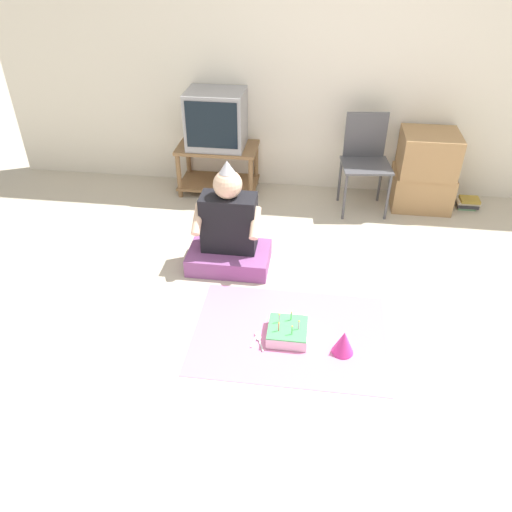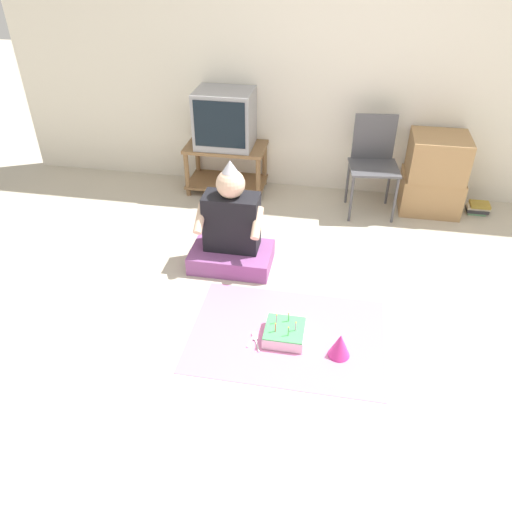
{
  "view_description": "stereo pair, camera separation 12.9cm",
  "coord_description": "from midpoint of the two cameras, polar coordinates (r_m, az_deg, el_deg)",
  "views": [
    {
      "loc": [
        -0.17,
        -2.31,
        2.25
      ],
      "look_at": [
        -0.53,
        0.42,
        0.35
      ],
      "focal_mm": 35.0,
      "sensor_mm": 36.0,
      "label": 1
    },
    {
      "loc": [
        -0.04,
        -2.29,
        2.25
      ],
      "look_at": [
        -0.53,
        0.42,
        0.35
      ],
      "focal_mm": 35.0,
      "sensor_mm": 36.0,
      "label": 2
    }
  ],
  "objects": [
    {
      "name": "tv_stand",
      "position": [
        4.84,
        -5.12,
        10.38
      ],
      "size": [
        0.74,
        0.43,
        0.46
      ],
      "color": "olive",
      "rests_on": "ground_plane"
    },
    {
      "name": "tv",
      "position": [
        4.68,
        -5.4,
        15.29
      ],
      "size": [
        0.52,
        0.41,
        0.51
      ],
      "color": "#99999E",
      "rests_on": "tv_stand"
    },
    {
      "name": "party_cloth",
      "position": [
        3.27,
        2.72,
        -8.89
      ],
      "size": [
        1.24,
        0.89,
        0.01
      ],
      "color": "pink",
      "rests_on": "ground_plane"
    },
    {
      "name": "person_seated",
      "position": [
        3.73,
        -4.11,
        2.67
      ],
      "size": [
        0.61,
        0.4,
        0.85
      ],
      "color": "#8C4C8C",
      "rests_on": "ground_plane"
    },
    {
      "name": "wall_back",
      "position": [
        4.65,
        9.47,
        22.1
      ],
      "size": [
        6.4,
        0.06,
        2.55
      ],
      "color": "silver",
      "rests_on": "ground_plane"
    },
    {
      "name": "cardboard_box_stack",
      "position": [
        4.75,
        17.99,
        9.25
      ],
      "size": [
        0.52,
        0.45,
        0.69
      ],
      "color": "#A87F51",
      "rests_on": "ground_plane"
    },
    {
      "name": "book_pile",
      "position": [
        4.97,
        22.38,
        5.62
      ],
      "size": [
        0.2,
        0.13,
        0.1
      ],
      "color": "#60936B",
      "rests_on": "ground_plane"
    },
    {
      "name": "party_hat_blue",
      "position": [
        3.12,
        8.8,
        -9.73
      ],
      "size": [
        0.14,
        0.14,
        0.16
      ],
      "color": "#CC338C",
      "rests_on": "party_cloth"
    },
    {
      "name": "plastic_spoon_far",
      "position": [
        3.21,
        -0.81,
        -9.53
      ],
      "size": [
        0.07,
        0.14,
        0.01
      ],
      "color": "white",
      "rests_on": "party_cloth"
    },
    {
      "name": "plastic_spoon_near",
      "position": [
        3.24,
        -1.08,
        -9.1
      ],
      "size": [
        0.05,
        0.14,
        0.01
      ],
      "color": "white",
      "rests_on": "party_cloth"
    },
    {
      "name": "ground_plane",
      "position": [
        3.22,
        7.42,
        -10.08
      ],
      "size": [
        16.0,
        16.0,
        0.0
      ],
      "primitive_type": "plane",
      "color": "#BCB29E"
    },
    {
      "name": "folding_chair",
      "position": [
        4.54,
        11.59,
        11.16
      ],
      "size": [
        0.46,
        0.43,
        0.84
      ],
      "color": "#4C4C51",
      "rests_on": "ground_plane"
    },
    {
      "name": "birthday_cake",
      "position": [
        3.21,
        2.47,
        -8.65
      ],
      "size": [
        0.25,
        0.25,
        0.15
      ],
      "color": "silver",
      "rests_on": "party_cloth"
    }
  ]
}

